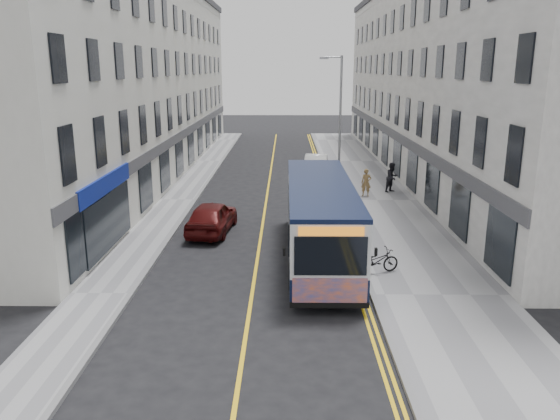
{
  "coord_description": "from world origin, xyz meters",
  "views": [
    {
      "loc": [
        1.13,
        -17.88,
        7.33
      ],
      "look_at": [
        0.88,
        4.03,
        1.6
      ],
      "focal_mm": 35.0,
      "sensor_mm": 36.0,
      "label": 1
    }
  ],
  "objects_px": {
    "streetlamp": "(339,120)",
    "bicycle": "(376,261)",
    "pedestrian_far": "(392,177)",
    "car_maroon": "(212,217)",
    "pedestrian_near": "(366,183)",
    "car_white": "(316,165)",
    "city_bus": "(320,217)"
  },
  "relations": [
    {
      "from": "streetlamp",
      "to": "pedestrian_near",
      "type": "distance_m",
      "value": 3.95
    },
    {
      "from": "pedestrian_far",
      "to": "pedestrian_near",
      "type": "bearing_deg",
      "value": 173.99
    },
    {
      "from": "car_white",
      "to": "pedestrian_far",
      "type": "bearing_deg",
      "value": -46.25
    },
    {
      "from": "city_bus",
      "to": "car_white",
      "type": "bearing_deg",
      "value": 87.48
    },
    {
      "from": "pedestrian_near",
      "to": "bicycle",
      "type": "bearing_deg",
      "value": -89.49
    },
    {
      "from": "streetlamp",
      "to": "pedestrian_near",
      "type": "bearing_deg",
      "value": -33.3
    },
    {
      "from": "streetlamp",
      "to": "pedestrian_near",
      "type": "height_order",
      "value": "streetlamp"
    },
    {
      "from": "streetlamp",
      "to": "car_maroon",
      "type": "bearing_deg",
      "value": -128.93
    },
    {
      "from": "bicycle",
      "to": "pedestrian_near",
      "type": "xyz_separation_m",
      "value": [
        1.35,
        12.26,
        0.34
      ]
    },
    {
      "from": "bicycle",
      "to": "car_maroon",
      "type": "xyz_separation_m",
      "value": [
        -6.65,
        5.34,
        0.16
      ]
    },
    {
      "from": "city_bus",
      "to": "car_maroon",
      "type": "height_order",
      "value": "city_bus"
    },
    {
      "from": "pedestrian_far",
      "to": "car_white",
      "type": "bearing_deg",
      "value": 87.67
    },
    {
      "from": "bicycle",
      "to": "car_white",
      "type": "distance_m",
      "value": 19.05
    },
    {
      "from": "streetlamp",
      "to": "bicycle",
      "type": "height_order",
      "value": "streetlamp"
    },
    {
      "from": "streetlamp",
      "to": "car_maroon",
      "type": "distance_m",
      "value": 10.85
    },
    {
      "from": "streetlamp",
      "to": "bicycle",
      "type": "bearing_deg",
      "value": -89.01
    },
    {
      "from": "bicycle",
      "to": "car_white",
      "type": "xyz_separation_m",
      "value": [
        -1.2,
        19.01,
        0.14
      ]
    },
    {
      "from": "pedestrian_near",
      "to": "car_white",
      "type": "bearing_deg",
      "value": 117.47
    },
    {
      "from": "city_bus",
      "to": "pedestrian_far",
      "type": "relative_size",
      "value": 5.98
    },
    {
      "from": "city_bus",
      "to": "pedestrian_far",
      "type": "distance_m",
      "value": 12.54
    },
    {
      "from": "car_white",
      "to": "car_maroon",
      "type": "xyz_separation_m",
      "value": [
        -5.45,
        -13.67,
        0.02
      ]
    },
    {
      "from": "streetlamp",
      "to": "pedestrian_far",
      "type": "distance_m",
      "value": 4.7
    },
    {
      "from": "streetlamp",
      "to": "city_bus",
      "type": "bearing_deg",
      "value": -98.58
    },
    {
      "from": "pedestrian_near",
      "to": "car_maroon",
      "type": "bearing_deg",
      "value": -132.39
    },
    {
      "from": "streetlamp",
      "to": "car_maroon",
      "type": "height_order",
      "value": "streetlamp"
    },
    {
      "from": "car_white",
      "to": "streetlamp",
      "type": "bearing_deg",
      "value": -73.55
    },
    {
      "from": "pedestrian_near",
      "to": "car_maroon",
      "type": "relative_size",
      "value": 0.37
    },
    {
      "from": "streetlamp",
      "to": "car_white",
      "type": "bearing_deg",
      "value": 99.63
    },
    {
      "from": "pedestrian_far",
      "to": "car_maroon",
      "type": "distance_m",
      "value": 12.59
    },
    {
      "from": "bicycle",
      "to": "pedestrian_far",
      "type": "relative_size",
      "value": 0.98
    },
    {
      "from": "pedestrian_far",
      "to": "car_maroon",
      "type": "relative_size",
      "value": 0.41
    },
    {
      "from": "streetlamp",
      "to": "bicycle",
      "type": "relative_size",
      "value": 4.62
    }
  ]
}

